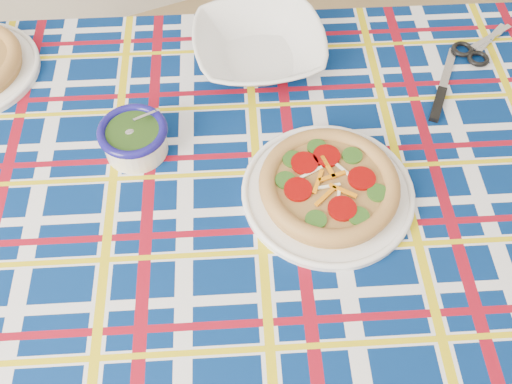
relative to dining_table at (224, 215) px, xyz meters
name	(u,v)px	position (x,y,z in m)	size (l,w,h in m)	color
dining_table	(224,215)	(0.00, 0.00, 0.00)	(1.90, 1.54, 0.77)	brown
tablecloth	(223,208)	(0.00, 0.00, 0.03)	(1.68, 1.06, 0.11)	#052057
main_focaccia_plate	(329,185)	(0.18, -0.09, 0.11)	(0.33, 0.33, 0.06)	#A4743A
pesto_bowl	(134,137)	(-0.12, 0.16, 0.12)	(0.14, 0.14, 0.08)	#18320D
serving_bowl	(259,48)	(0.21, 0.30, 0.12)	(0.29, 0.29, 0.07)	white
table_knife	(447,70)	(0.58, 0.10, 0.09)	(0.25, 0.02, 0.01)	silver
kitchen_scissors	(491,38)	(0.73, 0.14, 0.09)	(0.20, 0.10, 0.02)	silver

